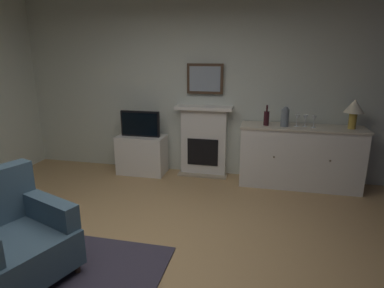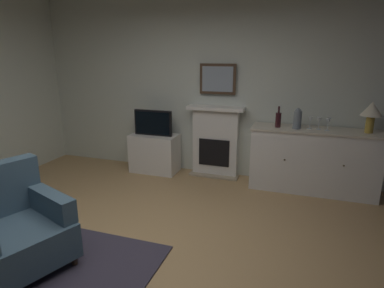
{
  "view_description": "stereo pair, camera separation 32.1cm",
  "coord_description": "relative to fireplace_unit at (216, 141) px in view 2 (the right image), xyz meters",
  "views": [
    {
      "loc": [
        1.04,
        -2.38,
        1.87
      ],
      "look_at": [
        0.36,
        0.65,
        1.0
      ],
      "focal_mm": 30.18,
      "sensor_mm": 36.0,
      "label": 1
    },
    {
      "loc": [
        1.35,
        -2.29,
        1.87
      ],
      "look_at": [
        0.36,
        0.65,
        1.0
      ],
      "focal_mm": 30.18,
      "sensor_mm": 36.0,
      "label": 2
    }
  ],
  "objects": [
    {
      "name": "ground_plane",
      "position": [
        -0.15,
        -2.42,
        -0.6
      ],
      "size": [
        5.76,
        5.17,
        0.1
      ],
      "primitive_type": "cube",
      "color": "tan",
      "rests_on": "ground"
    },
    {
      "name": "wall_rear",
      "position": [
        -0.15,
        0.13,
        0.94
      ],
      "size": [
        5.76,
        0.06,
        2.98
      ],
      "primitive_type": "cube",
      "color": "silver",
      "rests_on": "ground_plane"
    },
    {
      "name": "area_rug",
      "position": [
        -0.87,
        -2.81,
        -0.54
      ],
      "size": [
        1.98,
        1.42,
        0.02
      ],
      "primitive_type": "cube",
      "color": "#383342",
      "rests_on": "ground_plane"
    },
    {
      "name": "fireplace_unit",
      "position": [
        0.0,
        0.0,
        0.0
      ],
      "size": [
        0.87,
        0.3,
        1.1
      ],
      "color": "white",
      "rests_on": "ground_plane"
    },
    {
      "name": "framed_picture",
      "position": [
        0.0,
        0.05,
        0.95
      ],
      "size": [
        0.55,
        0.04,
        0.45
      ],
      "color": "#473323"
    },
    {
      "name": "sideboard_cabinet",
      "position": [
        1.43,
        -0.18,
        -0.1
      ],
      "size": [
        1.69,
        0.49,
        0.89
      ],
      "color": "white",
      "rests_on": "ground_plane"
    },
    {
      "name": "table_lamp",
      "position": [
        2.06,
        -0.18,
        0.62
      ],
      "size": [
        0.26,
        0.26,
        0.4
      ],
      "color": "#B79338",
      "rests_on": "sideboard_cabinet"
    },
    {
      "name": "wine_bottle",
      "position": [
        0.93,
        -0.22,
        0.45
      ],
      "size": [
        0.08,
        0.08,
        0.29
      ],
      "color": "#331419",
      "rests_on": "sideboard_cabinet"
    },
    {
      "name": "wine_glass_left",
      "position": [
        1.35,
        -0.18,
        0.46
      ],
      "size": [
        0.07,
        0.07,
        0.16
      ],
      "color": "silver",
      "rests_on": "sideboard_cabinet"
    },
    {
      "name": "wine_glass_center",
      "position": [
        1.46,
        -0.18,
        0.46
      ],
      "size": [
        0.07,
        0.07,
        0.16
      ],
      "color": "silver",
      "rests_on": "sideboard_cabinet"
    },
    {
      "name": "wine_glass_right",
      "position": [
        1.57,
        -0.22,
        0.46
      ],
      "size": [
        0.07,
        0.07,
        0.16
      ],
      "color": "silver",
      "rests_on": "sideboard_cabinet"
    },
    {
      "name": "vase_decorative",
      "position": [
        1.18,
        -0.23,
        0.48
      ],
      "size": [
        0.11,
        0.11,
        0.28
      ],
      "color": "slate",
      "rests_on": "sideboard_cabinet"
    },
    {
      "name": "tv_cabinet",
      "position": [
        -0.97,
        -0.16,
        -0.24
      ],
      "size": [
        0.75,
        0.42,
        0.62
      ],
      "color": "white",
      "rests_on": "ground_plane"
    },
    {
      "name": "tv_set",
      "position": [
        -0.97,
        -0.19,
        0.27
      ],
      "size": [
        0.62,
        0.07,
        0.4
      ],
      "color": "black",
      "rests_on": "tv_cabinet"
    },
    {
      "name": "armchair",
      "position": [
        -1.12,
        -2.81,
        -0.17
      ],
      "size": [
        1.02,
        0.99,
        0.92
      ],
      "color": "#3F596B",
      "rests_on": "ground_plane"
    }
  ]
}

